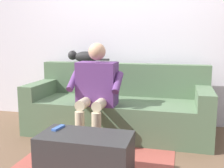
{
  "coord_description": "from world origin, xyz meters",
  "views": [
    {
      "loc": [
        -0.74,
        3.07,
        1.15
      ],
      "look_at": [
        0.0,
        0.17,
        0.65
      ],
      "focal_mm": 43.82,
      "sensor_mm": 36.0,
      "label": 1
    }
  ],
  "objects_px": {
    "couch": "(118,109)",
    "coffee_table": "(86,156)",
    "remote_blue": "(58,128)",
    "cat_on_backrest": "(83,57)",
    "person_solo_seated": "(96,87)"
  },
  "relations": [
    {
      "from": "couch",
      "to": "coffee_table",
      "type": "xyz_separation_m",
      "value": [
        0.0,
        1.18,
        -0.1
      ]
    },
    {
      "from": "couch",
      "to": "remote_blue",
      "type": "bearing_deg",
      "value": 75.97
    },
    {
      "from": "cat_on_backrest",
      "to": "couch",
      "type": "bearing_deg",
      "value": 152.87
    },
    {
      "from": "remote_blue",
      "to": "coffee_table",
      "type": "bearing_deg",
      "value": -96.06
    },
    {
      "from": "coffee_table",
      "to": "remote_blue",
      "type": "bearing_deg",
      "value": -16.07
    },
    {
      "from": "couch",
      "to": "person_solo_seated",
      "type": "distance_m",
      "value": 0.53
    },
    {
      "from": "coffee_table",
      "to": "cat_on_backrest",
      "type": "bearing_deg",
      "value": -69.53
    },
    {
      "from": "coffee_table",
      "to": "remote_blue",
      "type": "xyz_separation_m",
      "value": [
        0.28,
        -0.08,
        0.2
      ]
    },
    {
      "from": "person_solo_seated",
      "to": "cat_on_backrest",
      "type": "bearing_deg",
      "value": -59.65
    },
    {
      "from": "coffee_table",
      "to": "person_solo_seated",
      "type": "distance_m",
      "value": 0.93
    },
    {
      "from": "person_solo_seated",
      "to": "remote_blue",
      "type": "xyz_separation_m",
      "value": [
        0.11,
        0.73,
        -0.24
      ]
    },
    {
      "from": "coffee_table",
      "to": "cat_on_backrest",
      "type": "relative_size",
      "value": 1.32
    },
    {
      "from": "couch",
      "to": "person_solo_seated",
      "type": "relative_size",
      "value": 1.98
    },
    {
      "from": "coffee_table",
      "to": "remote_blue",
      "type": "distance_m",
      "value": 0.35
    },
    {
      "from": "coffee_table",
      "to": "couch",
      "type": "bearing_deg",
      "value": -90.0
    }
  ]
}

